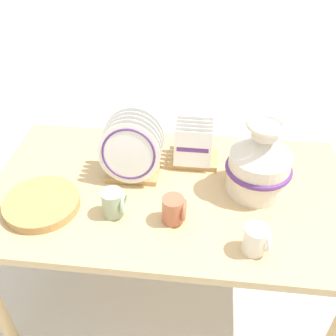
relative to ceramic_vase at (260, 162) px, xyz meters
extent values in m
plane|color=beige|center=(-0.35, -0.04, -0.84)|extent=(14.00, 14.00, 0.00)
cube|color=tan|center=(-0.35, -0.04, -0.15)|extent=(1.43, 0.81, 0.03)
cylinder|color=tan|center=(-1.01, 0.31, -0.50)|extent=(0.06, 0.06, 0.67)
cylinder|color=tan|center=(0.32, 0.31, -0.50)|extent=(0.06, 0.06, 0.67)
cylinder|color=silver|center=(0.00, 0.00, -0.05)|extent=(0.24, 0.24, 0.17)
cone|color=silver|center=(0.00, 0.00, 0.08)|extent=(0.24, 0.24, 0.08)
cylinder|color=silver|center=(0.00, 0.00, 0.14)|extent=(0.10, 0.10, 0.05)
torus|color=silver|center=(0.00, 0.00, 0.17)|extent=(0.15, 0.15, 0.02)
torus|color=#60337A|center=(0.00, 0.00, -0.03)|extent=(0.26, 0.26, 0.02)
cube|color=tan|center=(-0.50, 0.04, -0.12)|extent=(0.21, 0.14, 0.02)
cylinder|color=tan|center=(-0.58, 0.09, -0.07)|extent=(0.01, 0.01, 0.08)
cylinder|color=tan|center=(-0.43, 0.09, -0.07)|extent=(0.01, 0.01, 0.08)
cylinder|color=white|center=(-0.50, -0.02, 0.01)|extent=(0.25, 0.07, 0.24)
torus|color=#5B3375|center=(-0.50, -0.03, 0.01)|extent=(0.21, 0.06, 0.21)
cylinder|color=white|center=(-0.50, 0.01, 0.01)|extent=(0.25, 0.07, 0.24)
cylinder|color=white|center=(-0.50, 0.04, 0.01)|extent=(0.25, 0.07, 0.24)
cylinder|color=white|center=(-0.50, 0.07, 0.01)|extent=(0.25, 0.07, 0.24)
cylinder|color=white|center=(-0.50, 0.10, 0.01)|extent=(0.25, 0.07, 0.24)
cube|color=tan|center=(-0.26, 0.15, -0.12)|extent=(0.21, 0.14, 0.02)
cylinder|color=tan|center=(-0.33, 0.21, -0.07)|extent=(0.01, 0.01, 0.08)
cylinder|color=tan|center=(-0.19, 0.21, -0.07)|extent=(0.01, 0.01, 0.08)
cube|color=white|center=(-0.26, 0.10, -0.03)|extent=(0.15, 0.04, 0.15)
cube|color=white|center=(-0.26, 0.13, -0.03)|extent=(0.15, 0.04, 0.15)
cube|color=white|center=(-0.26, 0.15, -0.03)|extent=(0.15, 0.04, 0.15)
cube|color=white|center=(-0.26, 0.18, -0.03)|extent=(0.15, 0.04, 0.15)
cube|color=white|center=(-0.26, 0.21, -0.03)|extent=(0.15, 0.04, 0.15)
cube|color=#5B3375|center=(-0.26, 0.09, -0.03)|extent=(0.13, 0.01, 0.02)
cylinder|color=tan|center=(-0.81, -0.20, -0.13)|extent=(0.29, 0.29, 0.01)
cylinder|color=tan|center=(-0.81, -0.20, -0.12)|extent=(0.29, 0.29, 0.01)
cylinder|color=tan|center=(-0.81, -0.20, -0.11)|extent=(0.29, 0.29, 0.01)
cylinder|color=tan|center=(-0.81, -0.20, -0.10)|extent=(0.29, 0.29, 0.01)
cylinder|color=#9EB28E|center=(-0.53, -0.20, -0.08)|extent=(0.08, 0.08, 0.10)
torus|color=#9EB28E|center=(-0.49, -0.20, -0.08)|extent=(0.01, 0.08, 0.08)
cylinder|color=#B76647|center=(-0.31, -0.21, -0.08)|extent=(0.08, 0.08, 0.10)
torus|color=#B76647|center=(-0.27, -0.21, -0.08)|extent=(0.01, 0.08, 0.08)
cylinder|color=silver|center=(-0.02, -0.32, -0.08)|extent=(0.08, 0.08, 0.10)
torus|color=silver|center=(0.02, -0.32, -0.08)|extent=(0.01, 0.08, 0.08)
camera|label=1|loc=(-0.21, -1.20, 0.92)|focal=42.00mm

